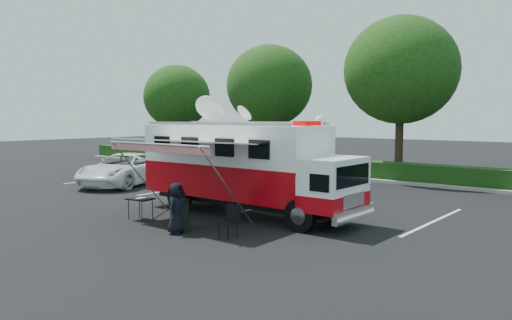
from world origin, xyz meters
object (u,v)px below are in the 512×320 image
at_px(folding_table, 140,200).
at_px(trash_bin, 180,215).
at_px(white_suv, 125,185).
at_px(command_truck, 245,166).

height_order(folding_table, trash_bin, trash_bin).
height_order(white_suv, folding_table, white_suv).
xyz_separation_m(folding_table, trash_bin, (2.16, -0.21, -0.21)).
bearing_deg(folding_table, trash_bin, -5.53).
distance_m(white_suv, folding_table, 8.92).
relative_size(command_truck, trash_bin, 9.00).
bearing_deg(command_truck, trash_bin, -90.29).
xyz_separation_m(command_truck, folding_table, (-2.17, -2.87, -1.05)).
bearing_deg(folding_table, command_truck, 52.86).
bearing_deg(white_suv, folding_table, -53.46).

